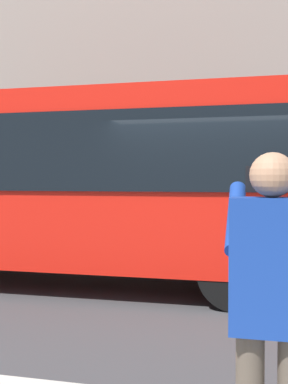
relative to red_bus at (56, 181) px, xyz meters
The scene contains 4 objects.
ground_plane 3.16m from the red_bus, 169.80° to the left, with size 60.00×60.00×0.00m, color #38383A.
building_facade_far 8.09m from the red_bus, 112.67° to the right, with size 28.00×1.55×12.00m.
red_bus is the anchor object (origin of this frame).
pedestrian_photographer 6.03m from the red_bus, 124.22° to the left, with size 0.53×0.52×1.70m.
Camera 1 is at (-0.69, 6.87, 1.72)m, focal length 44.40 mm.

